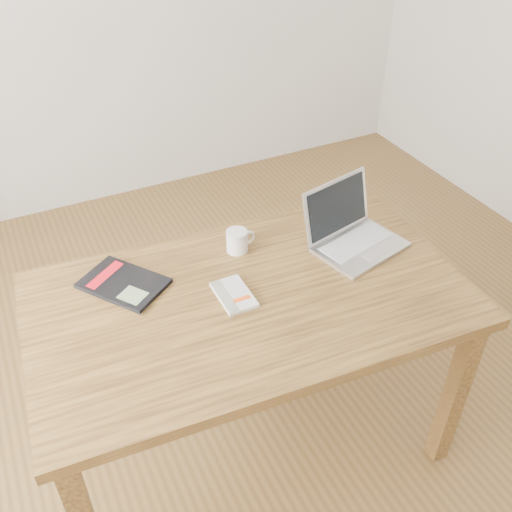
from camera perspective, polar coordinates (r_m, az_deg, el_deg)
name	(u,v)px	position (r m, az deg, el deg)	size (l,w,h in m)	color
room	(244,109)	(1.52, -1.17, 14.49)	(4.04, 4.04, 2.70)	brown
desk	(250,316)	(1.87, -0.56, -6.02)	(1.44, 0.89, 0.75)	#543919
white_guidebook	(234,295)	(1.81, -2.23, -3.90)	(0.10, 0.17, 0.01)	silver
black_guidebook	(123,283)	(1.90, -13.12, -2.67)	(0.30, 0.32, 0.01)	black
laptop	(352,232)	(2.04, 9.55, 2.36)	(0.35, 0.32, 0.21)	silver
coffee_mug	(238,240)	(1.97, -1.85, 1.57)	(0.11, 0.07, 0.08)	white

